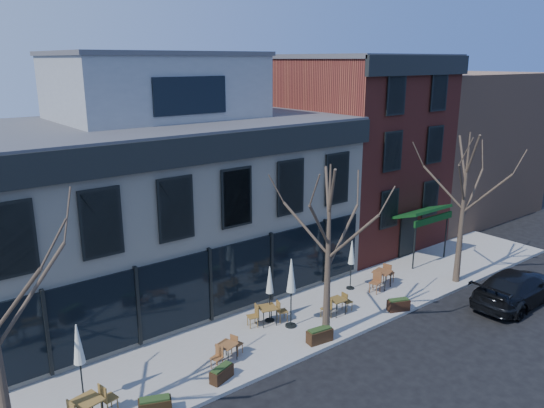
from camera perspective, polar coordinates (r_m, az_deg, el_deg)
ground at (r=23.20m, az=-6.63°, el=-12.83°), size 120.00×120.00×0.00m
sidewalk_front at (r=23.33m, az=3.20°, el=-12.37°), size 33.50×4.70×0.15m
corner_building at (r=25.76m, az=-12.73°, el=1.05°), size 18.39×10.39×11.10m
red_brick_building at (r=32.99m, az=7.98°, el=5.98°), size 8.20×11.78×11.18m
bg_building at (r=41.38m, az=16.69°, el=6.47°), size 12.00×12.00×10.00m
tree_mid at (r=20.49m, az=6.09°, el=-5.08°), size 3.50×3.55×7.04m
tree_right at (r=27.21m, az=19.88°, el=-0.27°), size 3.72×3.77×7.48m
parked_sedan at (r=27.07m, az=24.85°, el=-8.14°), size 5.47×2.35×1.57m
cafe_set_0 at (r=18.10m, az=-19.18°, el=-20.05°), size 1.99×0.92×1.02m
cafe_set_2 at (r=20.25m, az=-4.86°, el=-15.40°), size 1.63×0.86×0.84m
cafe_set_3 at (r=22.63m, az=-0.48°, el=-11.66°), size 1.84×0.94×0.94m
cafe_set_4 at (r=23.60m, az=6.99°, el=-10.70°), size 1.66×0.69×0.87m
cafe_set_5 at (r=26.48m, az=11.76°, el=-7.73°), size 2.03×0.97×1.04m
umbrella_0 at (r=18.24m, az=-20.10°, el=-14.40°), size 0.45×0.45×2.83m
umbrella_2 at (r=22.32m, az=-0.25°, el=-8.47°), size 0.40×0.40×2.48m
umbrella_3 at (r=21.76m, az=2.08°, el=-8.10°), size 0.48×0.48×2.99m
umbrella_4 at (r=25.66m, az=8.56°, el=-5.45°), size 0.39×0.39×2.46m
planter_0 at (r=18.10m, az=-12.47°, el=-20.45°), size 1.10×0.77×0.57m
planter_1 at (r=19.33m, az=-5.44°, el=-17.66°), size 0.99×0.63×0.51m
planter_2 at (r=21.50m, az=5.15°, el=-13.87°), size 1.09×0.55×0.58m
planter_3 at (r=24.48m, az=13.45°, el=-10.49°), size 1.05×0.73×0.55m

